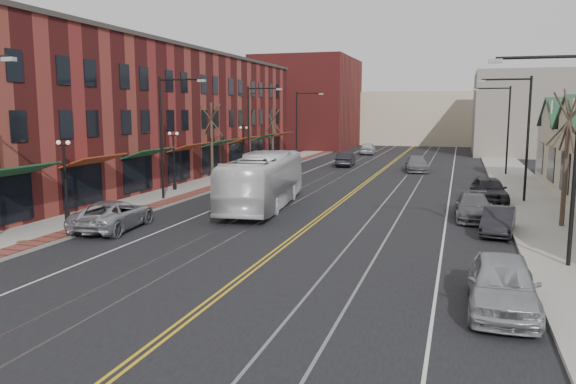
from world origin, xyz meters
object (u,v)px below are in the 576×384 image
Objects in this scene: transit_bus at (263,181)px; parked_car_d at (489,190)px; parked_car_c at (473,207)px; parked_suv at (113,215)px; parked_car_a at (503,284)px; parked_car_b at (498,221)px.

parked_car_d is at bearing -160.95° from transit_bus.
parked_car_d is at bearing 78.64° from parked_car_c.
parked_suv is at bearing -148.79° from parked_car_d.
transit_bus is at bearing -128.86° from parked_suv.
parked_suv is at bearing 160.46° from parked_car_a.
parked_car_a reaches higher than parked_suv.
transit_bus reaches higher than parked_suv.
parked_car_b is 3.70m from parked_car_c.
parked_car_c is (12.35, -0.13, -0.98)m from transit_bus.
parked_car_c is (17.52, 8.06, -0.05)m from parked_suv.
parked_car_b is at bearing -74.85° from parked_car_c.
parked_suv is 1.09× the size of parked_car_a.
parked_suv is at bearing -157.14° from parked_car_c.
transit_bus reaches higher than parked_car_d.
transit_bus is 2.42× the size of parked_car_a.
parked_car_a is at bearing 124.78° from transit_bus.
parked_suv is 1.10× the size of parked_car_d.
parked_car_c is at bearing 173.20° from transit_bus.
transit_bus is at bearing 131.67° from parked_car_a.
parked_suv is 23.60m from parked_car_d.
parked_car_c is at bearing 92.79° from parked_car_a.
transit_bus is 13.97m from parked_car_b.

